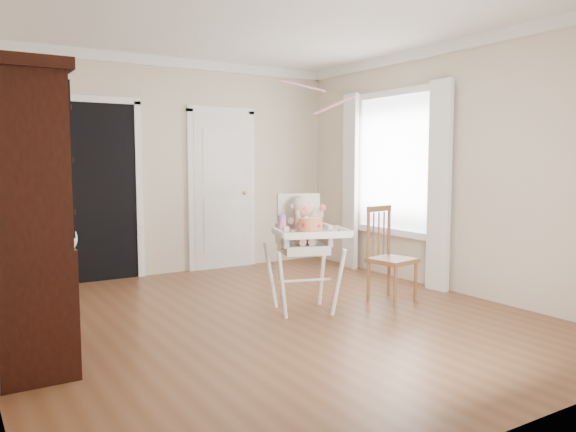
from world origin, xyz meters
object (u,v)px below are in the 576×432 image
cake (311,225)px  china_cabinet (25,217)px  sippy_cup (282,223)px  dining_chair (390,257)px  high_chair (304,238)px

cake → china_cabinet: size_ratio=0.13×
cake → china_cabinet: bearing=176.1°
cake → sippy_cup: sippy_cup is taller
cake → sippy_cup: bearing=131.8°
china_cabinet → dining_chair: size_ratio=2.13×
high_chair → sippy_cup: size_ratio=6.11×
cake → china_cabinet: (-2.31, 0.16, 0.18)m
sippy_cup → dining_chair: size_ratio=0.19×
china_cabinet → high_chair: bearing=1.9°
sippy_cup → dining_chair: bearing=-4.1°
sippy_cup → dining_chair: (1.23, -0.09, -0.42)m
dining_chair → china_cabinet: bearing=168.7°
high_chair → sippy_cup: bearing=-154.0°
high_chair → cake: high_chair is taller
cake → dining_chair: (1.05, 0.11, -0.40)m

